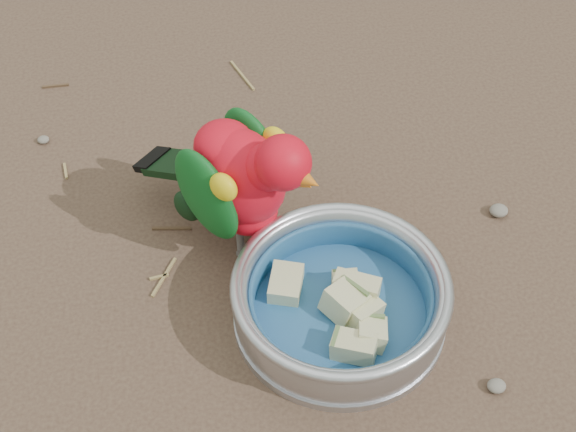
{
  "coord_description": "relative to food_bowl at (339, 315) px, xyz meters",
  "views": [
    {
      "loc": [
        -0.03,
        -0.49,
        0.75
      ],
      "look_at": [
        0.05,
        0.11,
        0.08
      ],
      "focal_mm": 55.0,
      "sensor_mm": 36.0,
      "label": 1
    }
  ],
  "objects": [
    {
      "name": "ground_debris",
      "position": [
        -0.14,
        -0.01,
        -0.01
      ],
      "size": [
        0.9,
        0.8,
        0.01
      ],
      "primitive_type": null,
      "color": "olive",
      "rests_on": "ground"
    },
    {
      "name": "bowl_wall",
      "position": [
        0.0,
        0.0,
        0.03
      ],
      "size": [
        0.22,
        0.22,
        0.04
      ],
      "primitive_type": null,
      "color": "#B2B2BA",
      "rests_on": "food_bowl"
    },
    {
      "name": "fruit_wedges",
      "position": [
        0.0,
        0.0,
        0.02
      ],
      "size": [
        0.13,
        0.13,
        0.03
      ],
      "primitive_type": null,
      "color": "beige",
      "rests_on": "food_bowl"
    },
    {
      "name": "ground",
      "position": [
        -0.09,
        -0.03,
        -0.01
      ],
      "size": [
        60.0,
        60.0,
        0.0
      ],
      "primitive_type": "plane",
      "color": "#4C382A"
    },
    {
      "name": "food_bowl",
      "position": [
        0.0,
        0.0,
        0.0
      ],
      "size": [
        0.22,
        0.22,
        0.02
      ],
      "primitive_type": "cylinder",
      "color": "#B2B2BA",
      "rests_on": "ground"
    },
    {
      "name": "lory_parrot",
      "position": [
        -0.09,
        0.12,
        0.08
      ],
      "size": [
        0.23,
        0.23,
        0.18
      ],
      "primitive_type": null,
      "rotation": [
        0.0,
        0.0,
        -2.34
      ],
      "color": "red",
      "rests_on": "ground"
    }
  ]
}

